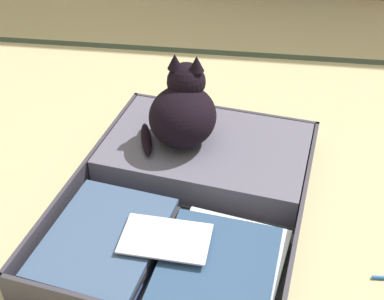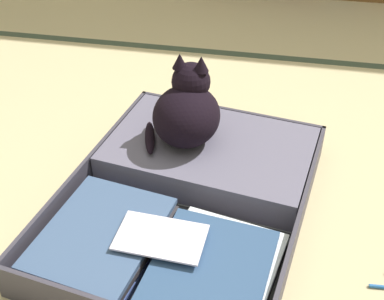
# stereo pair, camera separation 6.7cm
# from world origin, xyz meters

# --- Properties ---
(ground_plane) EXTENTS (10.00, 10.00, 0.00)m
(ground_plane) POSITION_xyz_m (0.00, 0.00, 0.00)
(ground_plane) COLOR tan
(tatami_border) EXTENTS (4.80, 0.05, 0.00)m
(tatami_border) POSITION_xyz_m (0.00, 1.32, 0.00)
(tatami_border) COLOR #374434
(tatami_border) RESTS_ON ground_plane
(open_suitcase) EXTENTS (0.81, 0.99, 0.12)m
(open_suitcase) POSITION_xyz_m (-0.14, 0.26, 0.05)
(open_suitcase) COLOR #383540
(open_suitcase) RESTS_ON ground_plane
(black_cat) EXTENTS (0.27, 0.25, 0.28)m
(black_cat) POSITION_xyz_m (-0.19, 0.45, 0.22)
(black_cat) COLOR black
(black_cat) RESTS_ON open_suitcase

